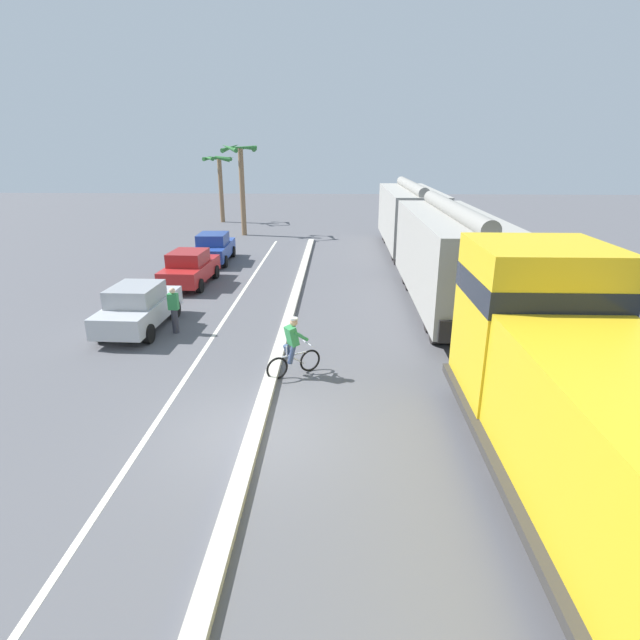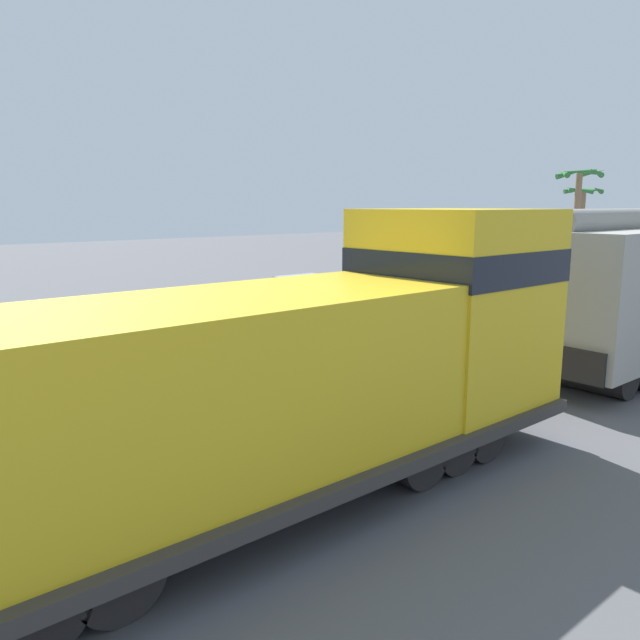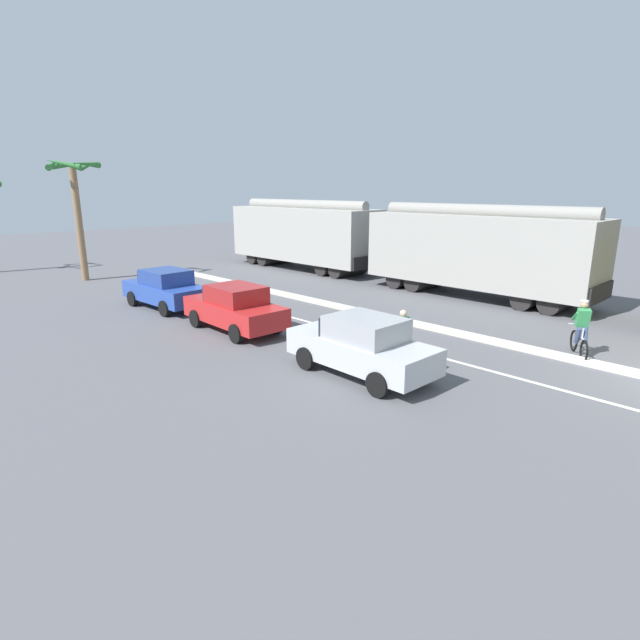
% 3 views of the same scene
% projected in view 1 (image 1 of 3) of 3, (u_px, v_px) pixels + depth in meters
% --- Properties ---
extents(ground_plane, '(120.00, 120.00, 0.00)m').
position_uv_depth(ground_plane, '(256.00, 432.00, 11.32)').
color(ground_plane, '#56565B').
extents(median_curb, '(0.36, 36.00, 0.16)m').
position_uv_depth(median_curb, '(283.00, 334.00, 16.95)').
color(median_curb, beige).
rests_on(median_curb, ground).
extents(lane_stripe, '(0.14, 36.00, 0.01)m').
position_uv_depth(lane_stripe, '(214.00, 336.00, 17.06)').
color(lane_stripe, silver).
rests_on(lane_stripe, ground).
extents(locomotive, '(3.10, 11.61, 4.20)m').
position_uv_depth(locomotive, '(608.00, 436.00, 7.89)').
color(locomotive, gold).
rests_on(locomotive, ground).
extents(hopper_car_lead, '(2.90, 10.60, 4.18)m').
position_uv_depth(hopper_car_lead, '(449.00, 257.00, 19.27)').
color(hopper_car_lead, '#9F9C95').
rests_on(hopper_car_lead, ground).
extents(hopper_car_middle, '(2.90, 10.60, 4.18)m').
position_uv_depth(hopper_car_middle, '(409.00, 217.00, 30.22)').
color(hopper_car_middle, '#A29F98').
rests_on(hopper_car_middle, ground).
extents(parked_car_silver, '(1.92, 4.24, 1.62)m').
position_uv_depth(parked_car_silver, '(139.00, 307.00, 17.43)').
color(parked_car_silver, '#B7BABF').
rests_on(parked_car_silver, ground).
extents(parked_car_red, '(1.95, 4.26, 1.62)m').
position_uv_depth(parked_car_red, '(190.00, 268.00, 23.04)').
color(parked_car_red, red).
rests_on(parked_car_red, ground).
extents(parked_car_blue, '(1.95, 4.26, 1.62)m').
position_uv_depth(parked_car_blue, '(214.00, 248.00, 27.63)').
color(parked_car_blue, '#28479E').
rests_on(parked_car_blue, ground).
extents(cyclist, '(1.46, 0.99, 1.71)m').
position_uv_depth(cyclist, '(293.00, 349.00, 13.85)').
color(cyclist, black).
rests_on(cyclist, ground).
extents(palm_tree_near, '(2.60, 2.70, 5.54)m').
position_uv_depth(palm_tree_near, '(220.00, 172.00, 41.36)').
color(palm_tree_near, '#846647').
rests_on(palm_tree_near, ground).
extents(palm_tree_far, '(2.66, 2.72, 6.41)m').
position_uv_depth(palm_tree_far, '(241.00, 169.00, 34.89)').
color(palm_tree_far, '#846647').
rests_on(palm_tree_far, ground).
extents(pedestrian_by_cars, '(0.34, 0.22, 1.62)m').
position_uv_depth(pedestrian_by_cars, '(174.00, 309.00, 17.07)').
color(pedestrian_by_cars, '#33333D').
rests_on(pedestrian_by_cars, ground).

